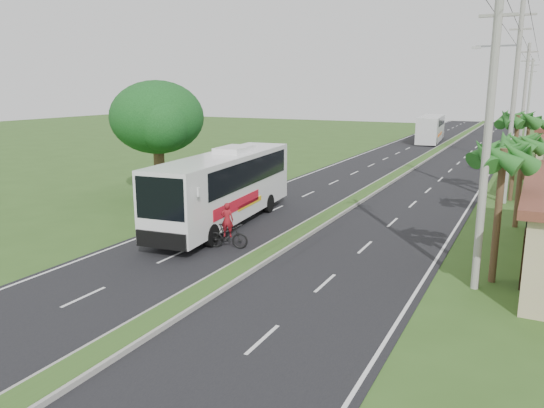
% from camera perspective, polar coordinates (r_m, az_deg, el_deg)
% --- Properties ---
extents(ground, '(180.00, 180.00, 0.00)m').
position_cam_1_polar(ground, '(21.36, -3.12, -7.02)').
color(ground, '#32531E').
rests_on(ground, ground).
extents(road_asphalt, '(14.00, 160.00, 0.02)m').
position_cam_1_polar(road_asphalt, '(39.42, 11.45, 1.88)').
color(road_asphalt, black).
rests_on(road_asphalt, ground).
extents(median_strip, '(1.20, 160.00, 0.18)m').
position_cam_1_polar(median_strip, '(39.40, 11.45, 2.01)').
color(median_strip, gray).
rests_on(median_strip, ground).
extents(lane_edge_left, '(0.12, 160.00, 0.01)m').
position_cam_1_polar(lane_edge_left, '(41.64, 2.52, 2.67)').
color(lane_edge_left, silver).
rests_on(lane_edge_left, ground).
extents(lane_edge_right, '(0.12, 160.00, 0.01)m').
position_cam_1_polar(lane_edge_right, '(38.26, 21.15, 0.94)').
color(lane_edge_right, silver).
rests_on(lane_edge_right, ground).
extents(palm_verge_a, '(2.40, 2.40, 5.45)m').
position_cam_1_polar(palm_verge_a, '(20.61, 23.64, 4.79)').
color(palm_verge_a, '#473321').
rests_on(palm_verge_a, ground).
extents(palm_verge_b, '(2.40, 2.40, 5.05)m').
position_cam_1_polar(palm_verge_b, '(29.58, 25.42, 5.94)').
color(palm_verge_b, '#473321').
rests_on(palm_verge_b, ground).
extents(palm_verge_c, '(2.40, 2.40, 5.85)m').
position_cam_1_polar(palm_verge_c, '(36.52, 24.93, 8.23)').
color(palm_verge_c, '#473321').
rests_on(palm_verge_c, ground).
extents(palm_verge_d, '(2.40, 2.40, 5.25)m').
position_cam_1_polar(palm_verge_d, '(45.52, 25.95, 8.05)').
color(palm_verge_d, '#473321').
rests_on(palm_verge_d, ground).
extents(shade_tree, '(6.30, 6.00, 7.54)m').
position_cam_1_polar(shade_tree, '(35.35, -12.37, 8.84)').
color(shade_tree, '#473321').
rests_on(shade_tree, ground).
extents(utility_pole_a, '(1.60, 0.28, 11.00)m').
position_cam_1_polar(utility_pole_a, '(19.56, 22.23, 7.30)').
color(utility_pole_a, gray).
rests_on(utility_pole_a, ground).
extents(utility_pole_b, '(3.20, 0.28, 12.00)m').
position_cam_1_polar(utility_pole_b, '(35.49, 24.50, 10.02)').
color(utility_pole_b, gray).
rests_on(utility_pole_b, ground).
extents(utility_pole_c, '(1.60, 0.28, 11.00)m').
position_cam_1_polar(utility_pole_c, '(55.48, 25.45, 9.85)').
color(utility_pole_c, gray).
rests_on(utility_pole_c, ground).
extents(utility_pole_d, '(1.60, 0.28, 10.50)m').
position_cam_1_polar(utility_pole_d, '(75.47, 25.90, 10.03)').
color(utility_pole_d, gray).
rests_on(utility_pole_d, ground).
extents(coach_bus_main, '(3.80, 12.52, 3.98)m').
position_cam_1_polar(coach_bus_main, '(27.80, -5.05, 2.24)').
color(coach_bus_main, white).
rests_on(coach_bus_main, ground).
extents(coach_bus_far, '(3.45, 11.71, 3.36)m').
position_cam_1_polar(coach_bus_far, '(72.48, 16.72, 7.90)').
color(coach_bus_far, silver).
rests_on(coach_bus_far, ground).
extents(motorcyclist, '(1.93, 1.02, 2.11)m').
position_cam_1_polar(motorcyclist, '(23.84, -4.81, -3.09)').
color(motorcyclist, black).
rests_on(motorcyclist, ground).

